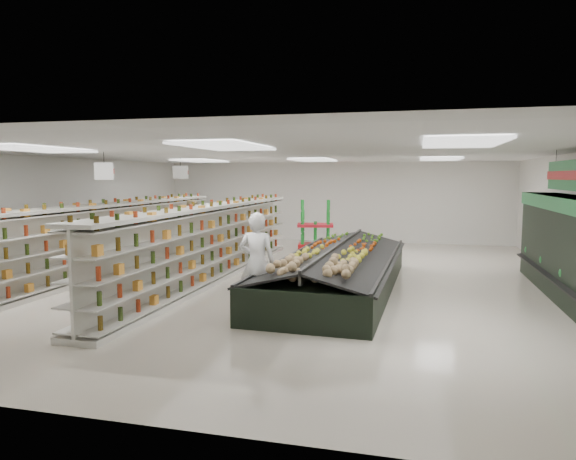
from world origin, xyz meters
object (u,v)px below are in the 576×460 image
(soda_endcap, at_px, (315,227))
(shopper_main, at_px, (257,262))
(gondola_center, at_px, (212,245))
(gondola_left, at_px, (112,240))
(produce_island, at_px, (338,269))
(shopper_background, at_px, (193,227))

(soda_endcap, relative_size, shopper_main, 0.84)
(gondola_center, relative_size, shopper_main, 5.65)
(gondola_center, distance_m, soda_endcap, 6.20)
(gondola_left, height_order, produce_island, gondola_left)
(gondola_center, relative_size, produce_island, 1.52)
(produce_island, relative_size, soda_endcap, 4.42)
(soda_endcap, bearing_deg, shopper_main, -86.27)
(gondola_center, height_order, shopper_main, shopper_main)
(shopper_background, bearing_deg, gondola_center, -154.99)
(produce_island, height_order, shopper_main, shopper_main)
(gondola_left, xyz_separation_m, gondola_center, (3.10, -0.32, 0.00))
(shopper_main, distance_m, shopper_background, 8.04)
(gondola_left, height_order, shopper_main, shopper_main)
(produce_island, xyz_separation_m, shopper_background, (-5.65, 4.37, 0.43))
(gondola_left, height_order, soda_endcap, gondola_left)
(gondola_left, relative_size, produce_island, 1.51)
(gondola_center, xyz_separation_m, soda_endcap, (1.52, 6.01, -0.08))
(gondola_left, relative_size, shopper_background, 5.97)
(soda_endcap, bearing_deg, produce_island, -74.35)
(soda_endcap, xyz_separation_m, shopper_main, (0.57, -8.81, 0.18))
(shopper_background, bearing_deg, gondola_left, 162.19)
(gondola_center, bearing_deg, produce_island, -7.26)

